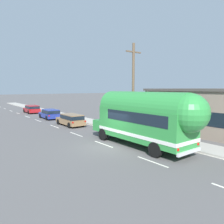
{
  "coord_description": "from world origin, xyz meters",
  "views": [
    {
      "loc": [
        -9.39,
        -12.44,
        4.38
      ],
      "look_at": [
        1.74,
        2.04,
        2.32
      ],
      "focal_mm": 34.05,
      "sensor_mm": 36.0,
      "label": 1
    }
  ],
  "objects_px": {
    "painted_bus": "(146,117)",
    "utility_pole": "(133,88)",
    "car_second": "(50,113)",
    "car_third": "(32,109)",
    "car_lead": "(71,119)"
  },
  "relations": [
    {
      "from": "painted_bus",
      "to": "car_second",
      "type": "height_order",
      "value": "painted_bus"
    },
    {
      "from": "utility_pole",
      "to": "car_second",
      "type": "xyz_separation_m",
      "value": [
        -2.43,
        14.68,
        -3.64
      ]
    },
    {
      "from": "utility_pole",
      "to": "car_third",
      "type": "bearing_deg",
      "value": 95.52
    },
    {
      "from": "car_second",
      "to": "car_third",
      "type": "bearing_deg",
      "value": 89.0
    },
    {
      "from": "utility_pole",
      "to": "car_third",
      "type": "distance_m",
      "value": 23.95
    },
    {
      "from": "car_lead",
      "to": "car_second",
      "type": "xyz_separation_m",
      "value": [
        0.19,
        6.98,
        -0.0
      ]
    },
    {
      "from": "car_third",
      "to": "utility_pole",
      "type": "bearing_deg",
      "value": -84.48
    },
    {
      "from": "utility_pole",
      "to": "painted_bus",
      "type": "xyz_separation_m",
      "value": [
        -2.49,
        -4.07,
        -2.12
      ]
    },
    {
      "from": "utility_pole",
      "to": "car_lead",
      "type": "distance_m",
      "value": 8.91
    },
    {
      "from": "car_lead",
      "to": "car_second",
      "type": "bearing_deg",
      "value": 88.43
    },
    {
      "from": "car_third",
      "to": "car_lead",
      "type": "bearing_deg",
      "value": -91.25
    },
    {
      "from": "utility_pole",
      "to": "car_second",
      "type": "distance_m",
      "value": 15.32
    },
    {
      "from": "car_lead",
      "to": "car_third",
      "type": "xyz_separation_m",
      "value": [
        0.35,
        15.86,
        -0.0
      ]
    },
    {
      "from": "painted_bus",
      "to": "utility_pole",
      "type": "bearing_deg",
      "value": 58.56
    },
    {
      "from": "car_lead",
      "to": "car_third",
      "type": "height_order",
      "value": "same"
    }
  ]
}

